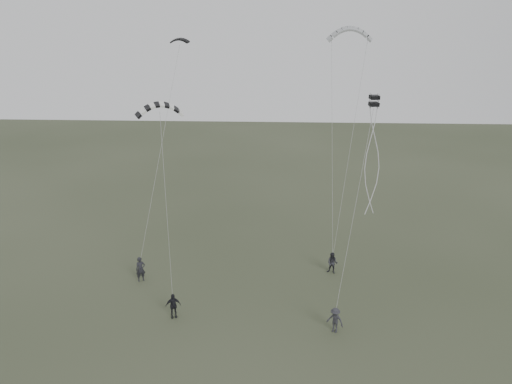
{
  "coord_description": "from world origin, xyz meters",
  "views": [
    {
      "loc": [
        2.68,
        -28.51,
        18.48
      ],
      "look_at": [
        0.92,
        5.19,
        7.09
      ],
      "focal_mm": 35.0,
      "sensor_mm": 36.0,
      "label": 1
    }
  ],
  "objects_px": {
    "flyer_right": "(332,263)",
    "flyer_center": "(173,306)",
    "kite_dark_small": "(180,39)",
    "kite_striped": "(159,104)",
    "kite_pale_large": "(350,29)",
    "kite_box": "(374,101)",
    "flyer_left": "(141,269)",
    "flyer_far": "(335,320)"
  },
  "relations": [
    {
      "from": "flyer_right",
      "to": "flyer_center",
      "type": "xyz_separation_m",
      "value": [
        -11.08,
        -6.78,
        0.01
      ]
    },
    {
      "from": "flyer_right",
      "to": "flyer_center",
      "type": "relative_size",
      "value": 0.99
    },
    {
      "from": "flyer_left",
      "to": "kite_striped",
      "type": "distance_m",
      "value": 13.22
    },
    {
      "from": "flyer_center",
      "to": "kite_dark_small",
      "type": "bearing_deg",
      "value": 77.68
    },
    {
      "from": "kite_dark_small",
      "to": "flyer_center",
      "type": "bearing_deg",
      "value": -73.53
    },
    {
      "from": "kite_dark_small",
      "to": "kite_box",
      "type": "height_order",
      "value": "kite_dark_small"
    },
    {
      "from": "flyer_center",
      "to": "kite_striped",
      "type": "relative_size",
      "value": 0.58
    },
    {
      "from": "kite_box",
      "to": "flyer_right",
      "type": "bearing_deg",
      "value": 109.87
    },
    {
      "from": "kite_dark_small",
      "to": "kite_pale_large",
      "type": "height_order",
      "value": "kite_pale_large"
    },
    {
      "from": "flyer_left",
      "to": "flyer_right",
      "type": "bearing_deg",
      "value": -18.7
    },
    {
      "from": "flyer_right",
      "to": "flyer_far",
      "type": "bearing_deg",
      "value": -73.52
    },
    {
      "from": "flyer_right",
      "to": "kite_pale_large",
      "type": "bearing_deg",
      "value": 100.9
    },
    {
      "from": "flyer_right",
      "to": "flyer_far",
      "type": "xyz_separation_m",
      "value": [
        -0.57,
        -7.91,
        -0.01
      ]
    },
    {
      "from": "kite_striped",
      "to": "flyer_left",
      "type": "bearing_deg",
      "value": 120.33
    },
    {
      "from": "flyer_left",
      "to": "flyer_far",
      "type": "relative_size",
      "value": 1.14
    },
    {
      "from": "flyer_far",
      "to": "kite_box",
      "type": "xyz_separation_m",
      "value": [
        2.35,
        5.18,
        12.98
      ]
    },
    {
      "from": "kite_dark_small",
      "to": "kite_box",
      "type": "relative_size",
      "value": 2.17
    },
    {
      "from": "kite_striped",
      "to": "kite_box",
      "type": "relative_size",
      "value": 4.34
    },
    {
      "from": "flyer_center",
      "to": "kite_box",
      "type": "height_order",
      "value": "kite_box"
    },
    {
      "from": "flyer_left",
      "to": "kite_box",
      "type": "distance_m",
      "value": 20.8
    },
    {
      "from": "kite_striped",
      "to": "kite_dark_small",
      "type": "bearing_deg",
      "value": 70.78
    },
    {
      "from": "flyer_center",
      "to": "flyer_far",
      "type": "height_order",
      "value": "flyer_center"
    },
    {
      "from": "flyer_right",
      "to": "kite_dark_small",
      "type": "height_order",
      "value": "kite_dark_small"
    },
    {
      "from": "flyer_right",
      "to": "kite_striped",
      "type": "xyz_separation_m",
      "value": [
        -11.81,
        -4.22,
        12.85
      ]
    },
    {
      "from": "flyer_far",
      "to": "kite_box",
      "type": "distance_m",
      "value": 14.17
    },
    {
      "from": "flyer_right",
      "to": "kite_box",
      "type": "bearing_deg",
      "value": -36.44
    },
    {
      "from": "kite_pale_large",
      "to": "kite_striped",
      "type": "height_order",
      "value": "kite_pale_large"
    },
    {
      "from": "flyer_far",
      "to": "kite_dark_small",
      "type": "relative_size",
      "value": 1.14
    },
    {
      "from": "flyer_left",
      "to": "kite_striped",
      "type": "height_order",
      "value": "kite_striped"
    },
    {
      "from": "flyer_right",
      "to": "kite_dark_small",
      "type": "bearing_deg",
      "value": -178.79
    },
    {
      "from": "flyer_far",
      "to": "kite_pale_large",
      "type": "xyz_separation_m",
      "value": [
        1.84,
        15.34,
        17.28
      ]
    },
    {
      "from": "flyer_right",
      "to": "flyer_center",
      "type": "distance_m",
      "value": 12.99
    },
    {
      "from": "flyer_left",
      "to": "flyer_far",
      "type": "bearing_deg",
      "value": -49.43
    },
    {
      "from": "flyer_right",
      "to": "flyer_center",
      "type": "bearing_deg",
      "value": -127.93
    },
    {
      "from": "kite_dark_small",
      "to": "flyer_left",
      "type": "bearing_deg",
      "value": -100.58
    },
    {
      "from": "kite_pale_large",
      "to": "kite_box",
      "type": "xyz_separation_m",
      "value": [
        0.5,
        -10.16,
        -4.31
      ]
    },
    {
      "from": "flyer_center",
      "to": "kite_pale_large",
      "type": "distance_m",
      "value": 25.54
    },
    {
      "from": "kite_pale_large",
      "to": "kite_box",
      "type": "relative_size",
      "value": 5.28
    },
    {
      "from": "flyer_center",
      "to": "kite_dark_small",
      "type": "xyz_separation_m",
      "value": [
        -0.95,
        11.02,
        16.52
      ]
    },
    {
      "from": "kite_dark_small",
      "to": "kite_striped",
      "type": "relative_size",
      "value": 0.5
    },
    {
      "from": "flyer_far",
      "to": "kite_pale_large",
      "type": "bearing_deg",
      "value": 111.64
    },
    {
      "from": "flyer_left",
      "to": "flyer_far",
      "type": "height_order",
      "value": "flyer_left"
    }
  ]
}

